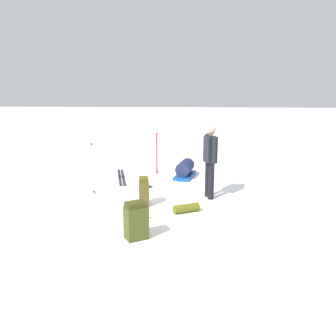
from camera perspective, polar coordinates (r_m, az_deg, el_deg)
ground_plane at (r=8.16m, az=0.00°, el=-4.80°), size 80.00×80.00×0.00m
skier_standing at (r=7.92m, az=6.98°, el=1.70°), size 0.55×0.31×1.70m
ski_pair_near at (r=8.89m, az=-3.27°, el=-3.23°), size 1.44×1.52×0.05m
ski_pair_far at (r=10.01m, az=-7.74°, el=-1.47°), size 1.85×0.61×0.05m
backpack_large_dark at (r=7.52m, az=-4.02°, el=-3.93°), size 0.34×0.26×0.63m
backpack_bright at (r=5.90m, az=-5.31°, el=-8.70°), size 0.42×0.45×0.65m
ski_poles_planted_near at (r=10.22m, az=-1.86°, el=2.80°), size 0.17×0.10×1.23m
ski_poles_planted_far at (r=8.40m, az=-12.38°, el=0.34°), size 0.15×0.09×1.25m
gear_sled at (r=9.91m, az=2.83°, el=-0.25°), size 1.15×0.66×0.49m
sleeping_mat_rolled at (r=7.15m, az=3.04°, el=-6.66°), size 0.40×0.57×0.18m
thermos_bottle at (r=6.73m, az=-4.09°, el=-7.59°), size 0.07×0.07×0.26m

